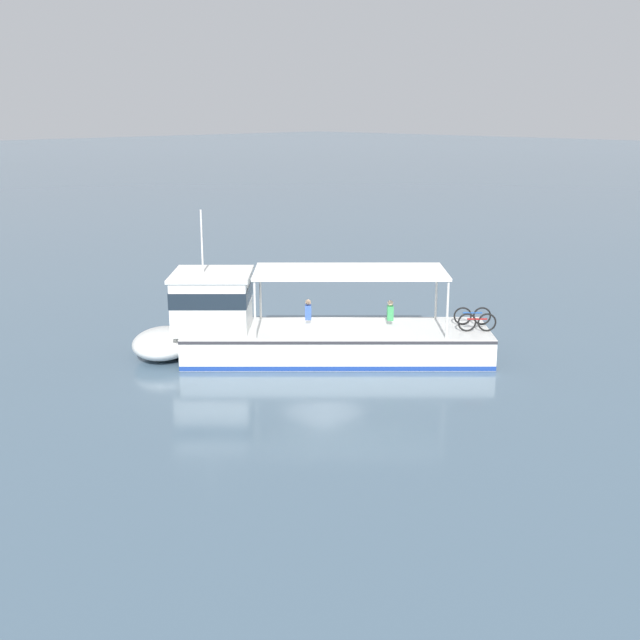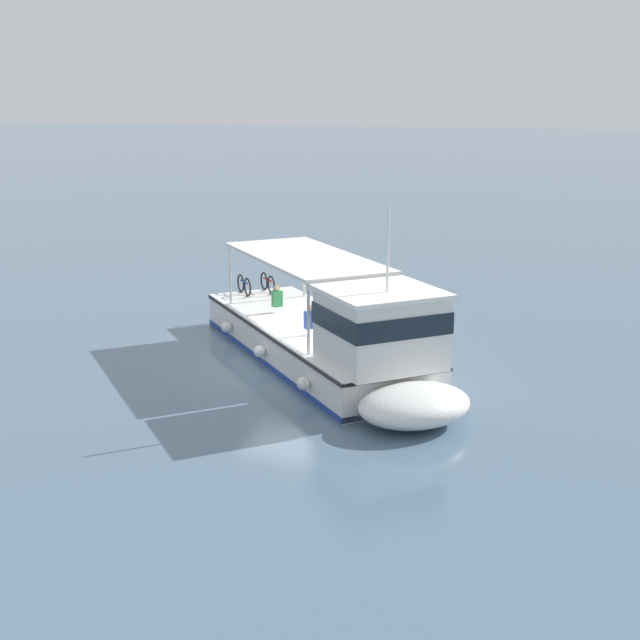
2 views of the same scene
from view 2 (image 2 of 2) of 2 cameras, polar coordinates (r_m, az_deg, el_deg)
name	(u,v)px [view 2 (image 2 of 2)]	position (r m, az deg, el deg)	size (l,w,h in m)	color
ground_plane	(286,367)	(26.11, -2.29, -3.15)	(400.00, 400.00, 0.00)	slate
ferry_main	(334,341)	(25.22, 0.96, -1.38)	(11.18, 11.16, 5.32)	white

